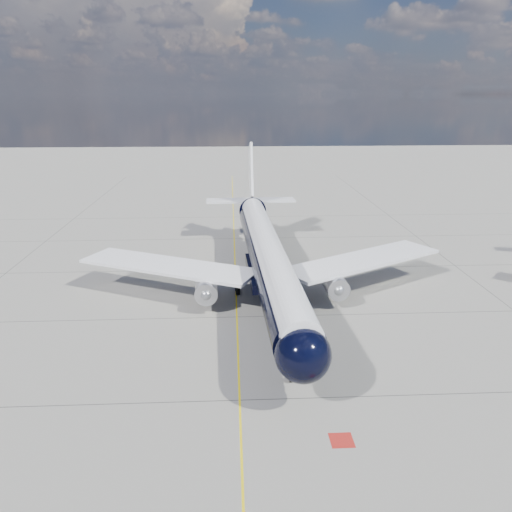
% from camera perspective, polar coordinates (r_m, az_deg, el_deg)
% --- Properties ---
extents(ground, '(320.00, 320.00, 0.00)m').
position_cam_1_polar(ground, '(71.42, -2.44, -0.19)').
color(ground, gray).
rests_on(ground, ground).
extents(taxiway_centerline, '(0.16, 160.00, 0.01)m').
position_cam_1_polar(taxiway_centerline, '(66.68, -2.39, -1.53)').
color(taxiway_centerline, yellow).
rests_on(taxiway_centerline, ground).
extents(red_marking, '(1.60, 1.60, 0.01)m').
position_cam_1_polar(red_marking, '(36.39, 9.76, -20.04)').
color(red_marking, maroon).
rests_on(red_marking, ground).
extents(main_airliner, '(43.78, 53.28, 15.40)m').
position_cam_1_polar(main_airliner, '(57.53, 1.29, 0.29)').
color(main_airliner, black).
rests_on(main_airliner, ground).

